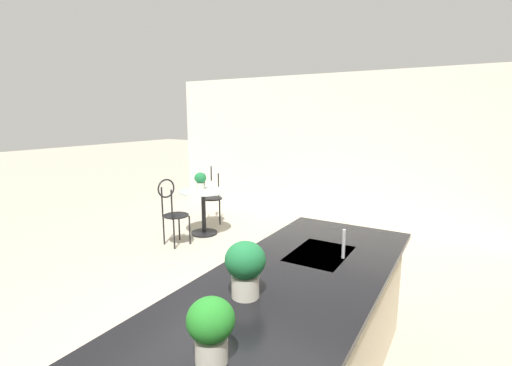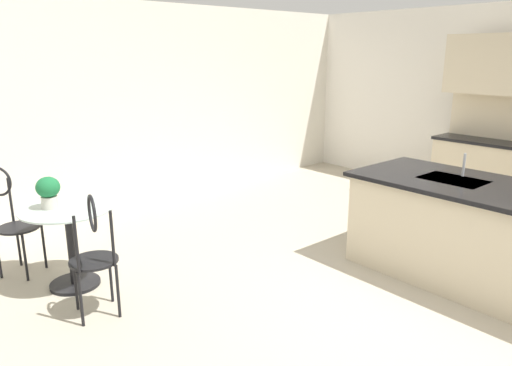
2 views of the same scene
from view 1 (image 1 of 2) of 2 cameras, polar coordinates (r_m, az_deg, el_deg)
ground_plane at (r=3.45m, az=-6.78°, el=-23.95°), size 40.00×40.00×0.00m
wall_left_window at (r=6.76m, az=15.53°, el=5.12°), size 0.12×7.80×2.70m
kitchen_island at (r=2.61m, az=4.99°, el=-24.28°), size 2.80×1.06×0.92m
bistro_table at (r=6.05m, az=-8.28°, el=-3.91°), size 0.80×0.80×0.74m
chair_near_window at (r=5.57m, az=-13.05°, el=-4.01°), size 0.52×0.46×1.04m
chair_by_island at (r=6.68m, az=-7.02°, el=-1.38°), size 0.53×0.53×1.04m
sink_faucet at (r=2.75m, az=13.67°, el=-9.33°), size 0.02×0.02×0.22m
potted_plant_on_table at (r=6.08m, az=-8.77°, el=0.54°), size 0.20×0.20×0.28m
potted_plant_counter_far at (r=1.64m, az=-7.14°, el=-21.54°), size 0.21×0.21×0.29m
potted_plant_counter_near at (r=2.11m, az=-1.70°, el=-12.92°), size 0.24×0.24×0.33m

